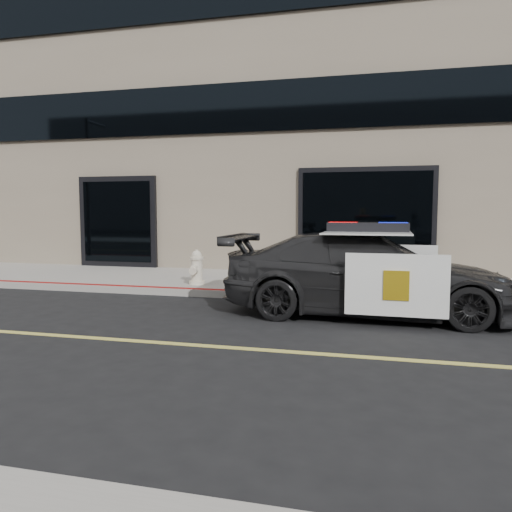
# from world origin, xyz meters

# --- Properties ---
(ground) EXTENTS (120.00, 120.00, 0.00)m
(ground) POSITION_xyz_m (0.00, 0.00, 0.00)
(ground) COLOR black
(ground) RESTS_ON ground
(sidewalk_n) EXTENTS (60.00, 3.50, 0.15)m
(sidewalk_n) POSITION_xyz_m (0.00, 5.25, 0.07)
(sidewalk_n) COLOR gray
(sidewalk_n) RESTS_ON ground
(building_n) EXTENTS (60.00, 7.00, 12.00)m
(building_n) POSITION_xyz_m (0.00, 10.50, 6.00)
(building_n) COLOR #756856
(building_n) RESTS_ON ground
(police_car) EXTENTS (2.28, 4.89, 1.58)m
(police_car) POSITION_xyz_m (-0.82, 2.53, 0.71)
(police_car) COLOR black
(police_car) RESTS_ON ground
(fire_hydrant) EXTENTS (0.35, 0.48, 0.77)m
(fire_hydrant) POSITION_xyz_m (-4.54, 4.20, 0.51)
(fire_hydrant) COLOR beige
(fire_hydrant) RESTS_ON sidewalk_n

